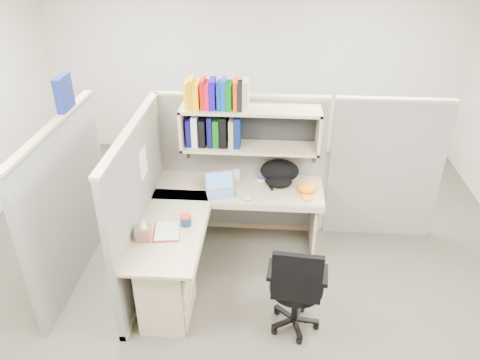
# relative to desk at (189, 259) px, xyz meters

# --- Properties ---
(ground) EXTENTS (6.00, 6.00, 0.00)m
(ground) POSITION_rel_desk_xyz_m (0.41, 0.29, -0.44)
(ground) COLOR #39352C
(ground) RESTS_ON ground
(room_shell) EXTENTS (6.00, 6.00, 6.00)m
(room_shell) POSITION_rel_desk_xyz_m (0.41, 0.29, 1.18)
(room_shell) COLOR #B3AFA2
(room_shell) RESTS_ON ground
(cubicle) EXTENTS (3.79, 1.84, 1.95)m
(cubicle) POSITION_rel_desk_xyz_m (0.04, 0.74, 0.47)
(cubicle) COLOR slate
(cubicle) RESTS_ON ground
(desk) EXTENTS (1.74, 1.75, 0.73)m
(desk) POSITION_rel_desk_xyz_m (0.00, 0.00, 0.00)
(desk) COLOR tan
(desk) RESTS_ON ground
(laptop) EXTENTS (0.37, 0.37, 0.21)m
(laptop) POSITION_rel_desk_xyz_m (0.23, 0.69, 0.40)
(laptop) COLOR #ADACB0
(laptop) RESTS_ON desk
(backpack) EXTENTS (0.44, 0.35, 0.24)m
(backpack) POSITION_rel_desk_xyz_m (0.82, 0.96, 0.41)
(backpack) COLOR black
(backpack) RESTS_ON desk
(orange_cap) EXTENTS (0.20, 0.23, 0.10)m
(orange_cap) POSITION_rel_desk_xyz_m (1.11, 0.81, 0.34)
(orange_cap) COLOR orange
(orange_cap) RESTS_ON desk
(snack_canister) EXTENTS (0.10, 0.10, 0.10)m
(snack_canister) POSITION_rel_desk_xyz_m (-0.03, 0.13, 0.34)
(snack_canister) COLOR navy
(snack_canister) RESTS_ON desk
(tissue_box) EXTENTS (0.14, 0.14, 0.20)m
(tissue_box) POSITION_rel_desk_xyz_m (-0.36, -0.11, 0.39)
(tissue_box) COLOR #87634C
(tissue_box) RESTS_ON desk
(mouse) EXTENTS (0.10, 0.06, 0.04)m
(mouse) POSITION_rel_desk_xyz_m (0.51, 0.61, 0.31)
(mouse) COLOR #8EAFCA
(mouse) RESTS_ON desk
(paper_cup) EXTENTS (0.08, 0.08, 0.11)m
(paper_cup) POSITION_rel_desk_xyz_m (0.36, 1.01, 0.35)
(paper_cup) COLOR white
(paper_cup) RESTS_ON desk
(book_stack) EXTENTS (0.20, 0.24, 0.10)m
(book_stack) POSITION_rel_desk_xyz_m (0.68, 1.08, 0.34)
(book_stack) COLOR gray
(book_stack) RESTS_ON desk
(loose_paper) EXTENTS (0.26, 0.32, 0.00)m
(loose_paper) POSITION_rel_desk_xyz_m (-0.18, 0.03, 0.29)
(loose_paper) COLOR white
(loose_paper) RESTS_ON desk
(task_chair) EXTENTS (0.52, 0.48, 0.97)m
(task_chair) POSITION_rel_desk_xyz_m (0.98, -0.36, -0.10)
(task_chair) COLOR black
(task_chair) RESTS_ON ground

